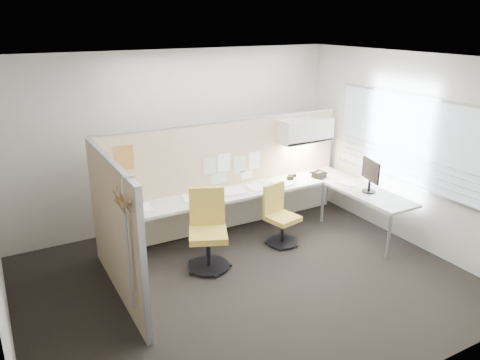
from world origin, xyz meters
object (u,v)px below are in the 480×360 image
chair_right (280,217)px  phone (319,175)px  monitor (370,174)px  chair_left (208,232)px  desk (262,198)px

chair_right → phone: size_ratio=3.43×
chair_right → monitor: monitor is taller
chair_right → monitor: 1.51m
phone → chair_left: bearing=174.1°
desk → chair_left: size_ratio=3.72×
chair_right → monitor: bearing=-31.8°
monitor → chair_right: bearing=86.0°
monitor → phone: bearing=29.8°
chair_left → chair_right: (1.24, 0.11, -0.08)m
chair_right → desk: bearing=86.8°
chair_left → monitor: (2.54, -0.35, 0.52)m
monitor → chair_left: bearing=97.7°
chair_right → phone: bearing=10.6°
desk → chair_right: size_ratio=4.45×
desk → chair_right: bearing=-80.9°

